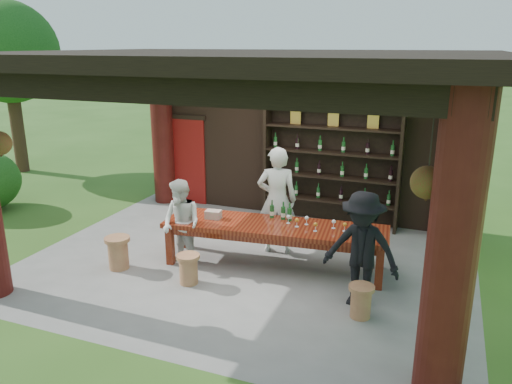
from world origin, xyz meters
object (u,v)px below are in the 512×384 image
(wine_shelf, at_px, (331,166))
(tasting_table, at_px, (275,231))
(guest_man, at_px, (362,250))
(stool_near_left, at_px, (188,268))
(stool_near_right, at_px, (361,300))
(host, at_px, (277,200))
(stool_far_left, at_px, (118,252))
(guest_woman, at_px, (182,224))
(napkin_basket, at_px, (213,214))

(wine_shelf, relative_size, tasting_table, 0.74)
(guest_man, bearing_deg, stool_near_left, -164.93)
(wine_shelf, distance_m, stool_near_right, 3.90)
(wine_shelf, xyz_separation_m, stool_near_right, (1.28, -3.56, -0.98))
(wine_shelf, xyz_separation_m, host, (-0.54, -1.80, -0.27))
(stool_far_left, xyz_separation_m, guest_woman, (0.95, 0.49, 0.45))
(stool_near_left, relative_size, guest_woman, 0.32)
(stool_near_right, height_order, host, host)
(stool_far_left, relative_size, host, 0.29)
(stool_far_left, bearing_deg, tasting_table, 22.90)
(wine_shelf, xyz_separation_m, stool_far_left, (-2.76, -3.45, -0.94))
(stool_near_right, distance_m, guest_woman, 3.19)
(host, bearing_deg, wine_shelf, -123.90)
(tasting_table, relative_size, host, 1.96)
(host, relative_size, guest_woman, 1.29)
(stool_far_left, relative_size, napkin_basket, 2.12)
(tasting_table, relative_size, napkin_basket, 14.51)
(tasting_table, distance_m, host, 0.74)
(wine_shelf, height_order, napkin_basket, wine_shelf)
(host, bearing_deg, tasting_table, 88.58)
(stool_near_left, bearing_deg, stool_far_left, 177.26)
(wine_shelf, relative_size, guest_man, 1.65)
(stool_near_left, xyz_separation_m, napkin_basket, (-0.03, 0.99, 0.57))
(wine_shelf, bearing_deg, stool_far_left, -128.66)
(guest_man, bearing_deg, tasting_table, 161.88)
(wine_shelf, distance_m, napkin_basket, 2.94)
(wine_shelf, relative_size, host, 1.45)
(wine_shelf, height_order, stool_far_left, wine_shelf)
(stool_near_left, distance_m, stool_far_left, 1.36)
(tasting_table, xyz_separation_m, guest_woman, (-1.45, -0.53, 0.11))
(stool_far_left, xyz_separation_m, napkin_basket, (1.32, 0.92, 0.53))
(wine_shelf, bearing_deg, tasting_table, -98.44)
(host, bearing_deg, stool_far_left, 19.39)
(stool_far_left, distance_m, host, 2.85)
(host, relative_size, napkin_basket, 7.40)
(host, distance_m, guest_woman, 1.74)
(stool_near_right, xyz_separation_m, napkin_basket, (-2.72, 1.02, 0.57))
(wine_shelf, relative_size, napkin_basket, 10.75)
(stool_far_left, bearing_deg, host, 36.59)
(wine_shelf, bearing_deg, napkin_basket, -119.62)
(stool_near_right, xyz_separation_m, guest_man, (-0.09, 0.34, 0.60))
(stool_near_left, relative_size, stool_near_right, 1.03)
(stool_far_left, distance_m, napkin_basket, 1.70)
(napkin_basket, bearing_deg, guest_woman, -130.85)
(stool_near_right, distance_m, guest_man, 0.69)
(stool_near_right, bearing_deg, tasting_table, 145.73)
(tasting_table, bearing_deg, host, 105.78)
(stool_near_left, distance_m, napkin_basket, 1.14)
(stool_near_left, distance_m, guest_woman, 0.84)
(wine_shelf, relative_size, stool_near_right, 5.98)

